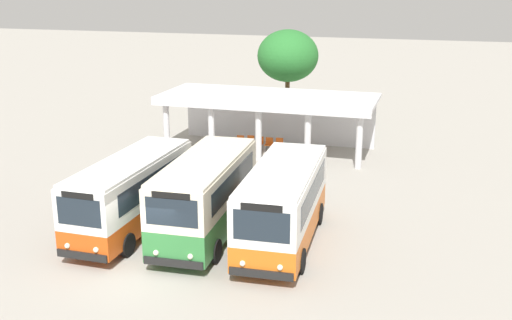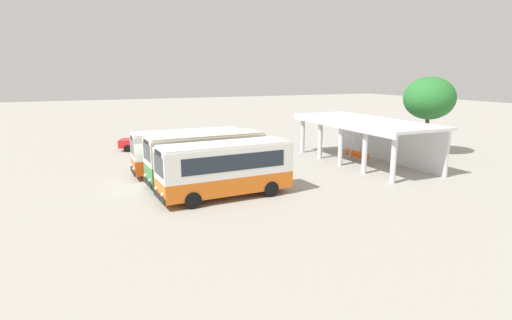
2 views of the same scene
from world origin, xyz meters
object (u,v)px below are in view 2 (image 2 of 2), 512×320
(city_bus_nearest_orange, at_px, (189,150))
(parked_car_flank, at_px, (145,141))
(waiting_chair_fourth_seat, at_px, (360,157))
(waiting_chair_second_from_end, at_px, (352,154))
(city_bus_second_in_row, at_px, (206,156))
(waiting_chair_middle_seat, at_px, (356,155))
(city_bus_middle_cream, at_px, (225,167))
(waiting_chair_fifth_seat, at_px, (366,158))
(waiting_chair_end_by_column, at_px, (346,153))

(city_bus_nearest_orange, bearing_deg, parked_car_flank, -172.20)
(waiting_chair_fourth_seat, bearing_deg, waiting_chair_second_from_end, 173.67)
(city_bus_second_in_row, relative_size, waiting_chair_fourth_seat, 8.73)
(waiting_chair_middle_seat, bearing_deg, waiting_chair_fourth_seat, -6.36)
(city_bus_middle_cream, bearing_deg, waiting_chair_fifth_seat, 105.38)
(waiting_chair_second_from_end, distance_m, waiting_chair_middle_seat, 0.61)
(parked_car_flank, xyz_separation_m, waiting_chair_second_from_end, (11.34, 14.56, -0.31))
(city_bus_nearest_orange, xyz_separation_m, parked_car_flank, (-10.37, -1.42, -0.85))
(waiting_chair_second_from_end, xyz_separation_m, waiting_chair_fourth_seat, (1.20, -0.13, 0.00))
(city_bus_middle_cream, distance_m, parked_car_flank, 16.76)
(waiting_chair_fifth_seat, bearing_deg, parked_car_flank, -132.19)
(waiting_chair_second_from_end, height_order, waiting_chair_fourth_seat, same)
(city_bus_middle_cream, relative_size, waiting_chair_fifth_seat, 8.93)
(city_bus_nearest_orange, distance_m, waiting_chair_end_by_column, 13.04)
(city_bus_middle_cream, distance_m, waiting_chair_middle_seat, 13.51)
(city_bus_nearest_orange, height_order, waiting_chair_middle_seat, city_bus_nearest_orange)
(city_bus_second_in_row, height_order, waiting_chair_end_by_column, city_bus_second_in_row)
(waiting_chair_fourth_seat, bearing_deg, city_bus_middle_cream, -72.00)
(waiting_chair_end_by_column, relative_size, waiting_chair_fourth_seat, 1.00)
(city_bus_nearest_orange, distance_m, city_bus_middle_cream, 6.27)
(city_bus_second_in_row, distance_m, waiting_chair_middle_seat, 12.94)
(city_bus_nearest_orange, bearing_deg, waiting_chair_fourth_seat, 80.50)
(city_bus_nearest_orange, relative_size, waiting_chair_middle_seat, 8.93)
(parked_car_flank, bearing_deg, city_bus_second_in_row, 7.21)
(city_bus_nearest_orange, height_order, waiting_chair_second_from_end, city_bus_nearest_orange)
(waiting_chair_end_by_column, xyz_separation_m, waiting_chair_fourth_seat, (1.81, 0.02, 0.00))
(city_bus_middle_cream, relative_size, parked_car_flank, 1.67)
(waiting_chair_end_by_column, height_order, waiting_chair_second_from_end, same)
(city_bus_middle_cream, xyz_separation_m, waiting_chair_second_from_end, (-5.28, 12.69, -1.20))
(city_bus_middle_cream, xyz_separation_m, waiting_chair_middle_seat, (-4.68, 12.62, -1.20))
(waiting_chair_end_by_column, distance_m, waiting_chair_middle_seat, 1.21)
(parked_car_flank, bearing_deg, city_bus_middle_cream, 6.42)
(city_bus_nearest_orange, distance_m, waiting_chair_fourth_seat, 13.24)
(city_bus_middle_cream, bearing_deg, waiting_chair_end_by_column, 115.16)
(city_bus_middle_cream, bearing_deg, parked_car_flank, -173.58)
(parked_car_flank, bearing_deg, waiting_chair_fifth_seat, 47.81)
(city_bus_second_in_row, xyz_separation_m, waiting_chair_middle_seat, (-1.55, 12.78, -1.26))
(waiting_chair_end_by_column, bearing_deg, waiting_chair_middle_seat, 4.22)
(city_bus_second_in_row, xyz_separation_m, city_bus_middle_cream, (3.13, 0.16, -0.06))
(waiting_chair_second_from_end, bearing_deg, waiting_chair_fifth_seat, -1.62)
(waiting_chair_middle_seat, distance_m, waiting_chair_fifth_seat, 1.21)
(city_bus_second_in_row, bearing_deg, city_bus_middle_cream, 3.00)
(city_bus_nearest_orange, bearing_deg, city_bus_second_in_row, 5.26)
(waiting_chair_end_by_column, bearing_deg, city_bus_nearest_orange, -91.63)
(parked_car_flank, xyz_separation_m, waiting_chair_fourth_seat, (12.55, 14.42, -0.31))
(city_bus_second_in_row, bearing_deg, city_bus_nearest_orange, -174.74)
(city_bus_nearest_orange, relative_size, waiting_chair_fourth_seat, 8.93)
(city_bus_nearest_orange, xyz_separation_m, waiting_chair_fourth_seat, (2.18, 13.00, -1.16))
(city_bus_second_in_row, relative_size, waiting_chair_middle_seat, 8.73)
(waiting_chair_end_by_column, distance_m, waiting_chair_fifth_seat, 2.41)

